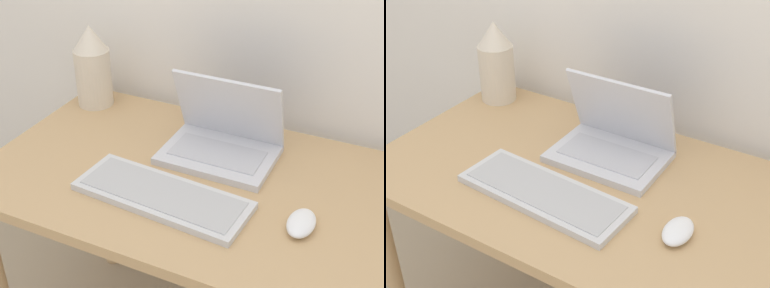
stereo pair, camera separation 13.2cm
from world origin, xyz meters
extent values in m
cube|color=tan|center=(0.00, 0.33, 0.72)|extent=(1.20, 0.66, 0.03)
cylinder|color=tan|center=(-0.54, 0.61, 0.35)|extent=(0.05, 0.05, 0.71)
cube|color=silver|center=(-0.03, 0.44, 0.75)|extent=(0.30, 0.22, 0.02)
cube|color=#B7B7BC|center=(-0.03, 0.42, 0.76)|extent=(0.25, 0.12, 0.00)
cube|color=silver|center=(-0.03, 0.50, 0.86)|extent=(0.30, 0.09, 0.21)
cube|color=#0F1938|center=(-0.03, 0.51, 0.86)|extent=(0.26, 0.07, 0.17)
cube|color=silver|center=(-0.08, 0.21, 0.75)|extent=(0.45, 0.19, 0.02)
cube|color=#B2B2B2|center=(-0.08, 0.21, 0.76)|extent=(0.41, 0.16, 0.00)
ellipsoid|color=white|center=(0.25, 0.25, 0.75)|extent=(0.06, 0.10, 0.03)
cylinder|color=beige|center=(-0.51, 0.56, 0.83)|extent=(0.11, 0.11, 0.18)
cone|color=beige|center=(-0.51, 0.56, 0.96)|extent=(0.11, 0.11, 0.08)
camera|label=1|loc=(0.43, -0.70, 1.53)|focal=50.00mm
camera|label=2|loc=(0.54, -0.63, 1.53)|focal=50.00mm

